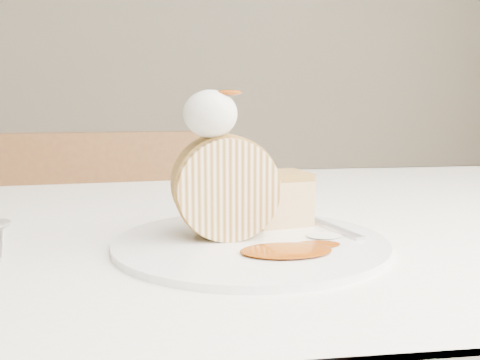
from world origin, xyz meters
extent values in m
cube|color=silver|center=(0.00, 3.00, 1.40)|extent=(5.00, 0.10, 2.80)
cube|color=white|center=(0.00, 0.20, 0.73)|extent=(1.40, 0.90, 0.04)
cube|color=white|center=(0.00, 0.65, 0.61)|extent=(1.40, 0.01, 0.28)
cylinder|color=brown|center=(0.62, 0.57, 0.35)|extent=(0.06, 0.06, 0.71)
cube|color=brown|center=(-0.16, 0.69, 0.41)|extent=(0.43, 0.43, 0.04)
cube|color=brown|center=(-0.14, 0.51, 0.64)|extent=(0.40, 0.08, 0.42)
cylinder|color=brown|center=(-0.01, 0.88, 0.19)|extent=(0.03, 0.03, 0.39)
cylinder|color=white|center=(0.05, 0.01, 0.75)|extent=(0.34, 0.34, 0.01)
cylinder|color=#FFE3B1|center=(0.02, 0.03, 0.81)|extent=(0.11, 0.07, 0.11)
cube|color=#AD8241|center=(0.09, 0.08, 0.78)|extent=(0.08, 0.07, 0.05)
ellipsoid|color=white|center=(0.01, 0.02, 0.89)|extent=(0.06, 0.06, 0.05)
ellipsoid|color=#893605|center=(0.02, 0.02, 0.92)|extent=(0.03, 0.02, 0.01)
cube|color=silver|center=(0.15, 0.05, 0.76)|extent=(0.07, 0.17, 0.00)
camera|label=1|loc=(-0.04, -0.53, 0.90)|focal=40.00mm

